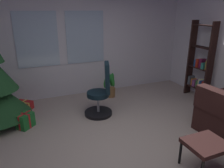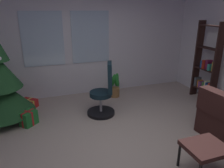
{
  "view_description": "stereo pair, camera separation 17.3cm",
  "coord_description": "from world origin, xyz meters",
  "px_view_note": "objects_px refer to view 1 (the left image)",
  "views": [
    {
      "loc": [
        -1.25,
        -2.36,
        2.04
      ],
      "look_at": [
        -0.09,
        0.43,
        0.98
      ],
      "focal_mm": 34.43,
      "sensor_mm": 36.0,
      "label": 1
    },
    {
      "loc": [
        -1.09,
        -2.42,
        2.04
      ],
      "look_at": [
        -0.09,
        0.43,
        0.98
      ],
      "focal_mm": 34.43,
      "sensor_mm": 36.0,
      "label": 2
    }
  ],
  "objects_px": {
    "bookshelf": "(200,65)",
    "potted_plant": "(110,86)",
    "gift_box_green": "(25,120)",
    "footstool": "(206,146)",
    "gift_box_red": "(22,106)",
    "office_chair": "(101,95)"
  },
  "relations": [
    {
      "from": "office_chair",
      "to": "footstool",
      "type": "bearing_deg",
      "value": -69.84
    },
    {
      "from": "gift_box_red",
      "to": "potted_plant",
      "type": "relative_size",
      "value": 0.84
    },
    {
      "from": "footstool",
      "to": "potted_plant",
      "type": "height_order",
      "value": "potted_plant"
    },
    {
      "from": "office_chair",
      "to": "potted_plant",
      "type": "bearing_deg",
      "value": 57.35
    },
    {
      "from": "gift_box_green",
      "to": "footstool",
      "type": "bearing_deg",
      "value": -43.28
    },
    {
      "from": "gift_box_red",
      "to": "office_chair",
      "type": "height_order",
      "value": "office_chair"
    },
    {
      "from": "footstool",
      "to": "bookshelf",
      "type": "relative_size",
      "value": 0.29
    },
    {
      "from": "footstool",
      "to": "gift_box_red",
      "type": "bearing_deg",
      "value": 128.14
    },
    {
      "from": "footstool",
      "to": "bookshelf",
      "type": "bearing_deg",
      "value": 49.18
    },
    {
      "from": "gift_box_red",
      "to": "bookshelf",
      "type": "relative_size",
      "value": 0.26
    },
    {
      "from": "gift_box_green",
      "to": "potted_plant",
      "type": "height_order",
      "value": "potted_plant"
    },
    {
      "from": "footstool",
      "to": "potted_plant",
      "type": "distance_m",
      "value": 2.85
    },
    {
      "from": "office_chair",
      "to": "bookshelf",
      "type": "height_order",
      "value": "bookshelf"
    },
    {
      "from": "bookshelf",
      "to": "office_chair",
      "type": "bearing_deg",
      "value": 179.41
    },
    {
      "from": "gift_box_red",
      "to": "gift_box_green",
      "type": "xyz_separation_m",
      "value": [
        0.04,
        -0.78,
        0.05
      ]
    },
    {
      "from": "bookshelf",
      "to": "potted_plant",
      "type": "bearing_deg",
      "value": 155.54
    },
    {
      "from": "footstool",
      "to": "bookshelf",
      "type": "distance_m",
      "value": 2.65
    },
    {
      "from": "gift_box_green",
      "to": "office_chair",
      "type": "bearing_deg",
      "value": -1.79
    },
    {
      "from": "gift_box_red",
      "to": "bookshelf",
      "type": "height_order",
      "value": "bookshelf"
    },
    {
      "from": "gift_box_red",
      "to": "gift_box_green",
      "type": "height_order",
      "value": "gift_box_green"
    },
    {
      "from": "gift_box_green",
      "to": "bookshelf",
      "type": "xyz_separation_m",
      "value": [
        3.89,
        -0.07,
        0.66
      ]
    },
    {
      "from": "gift_box_green",
      "to": "bookshelf",
      "type": "relative_size",
      "value": 0.2
    }
  ]
}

